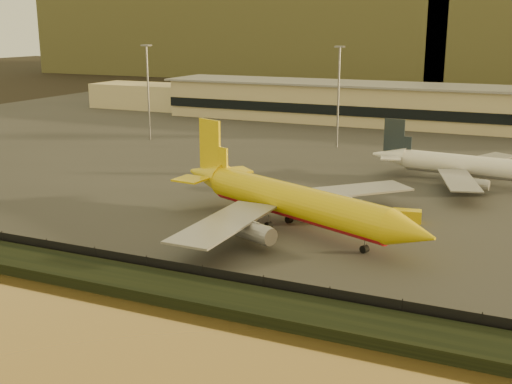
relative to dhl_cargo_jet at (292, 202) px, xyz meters
The scene contains 11 objects.
ground 12.78m from the dhl_cargo_jet, 110.21° to the right, with size 900.00×900.00×0.00m, color black.
embankment 28.74m from the dhl_cargo_jet, 98.31° to the right, with size 320.00×7.00×1.40m, color black.
tarmac 84.05m from the dhl_cargo_jet, 92.81° to the left, with size 320.00×220.00×0.20m, color #2D2D2D.
perimeter_fence 24.75m from the dhl_cargo_jet, 99.66° to the right, with size 300.00×0.05×2.20m, color black.
terminal_building 115.90m from the dhl_cargo_jet, 99.25° to the left, with size 202.00×25.00×12.60m.
apron_light_masts 65.69m from the dhl_cargo_jet, 80.32° to the left, with size 152.20×12.20×25.40m.
distant_hills 330.85m from the dhl_cargo_jet, 94.32° to the left, with size 470.00×160.00×70.00m.
dhl_cargo_jet is the anchor object (origin of this frame).
white_narrowbody_jet 47.16m from the dhl_cargo_jet, 62.44° to the left, with size 40.90×39.70×11.74m.
gse_vehicle_yellow 19.33m from the dhl_cargo_jet, 36.21° to the left, with size 4.42×1.99×1.99m, color #DDBD0B.
gse_vehicle_white 26.06m from the dhl_cargo_jet, 129.14° to the left, with size 4.15×1.87×1.87m, color white.
Camera 1 is at (37.48, -76.31, 30.47)m, focal length 45.00 mm.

